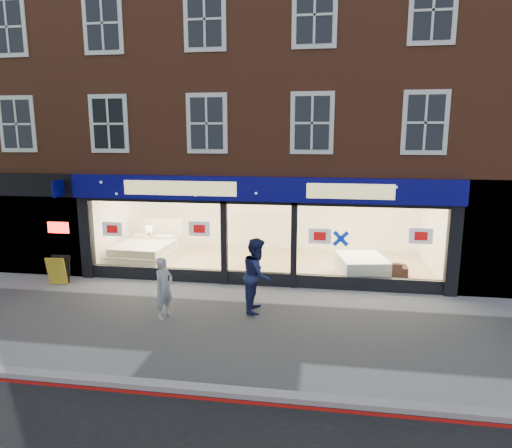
% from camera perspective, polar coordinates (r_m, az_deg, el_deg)
% --- Properties ---
extents(ground, '(120.00, 120.00, 0.00)m').
position_cam_1_polar(ground, '(11.15, -2.08, -12.63)').
color(ground, gray).
rests_on(ground, ground).
extents(kerb_line, '(60.00, 0.10, 0.01)m').
position_cam_1_polar(kerb_line, '(8.48, -6.36, -20.91)').
color(kerb_line, '#8C0A07').
rests_on(kerb_line, ground).
extents(kerb_stone, '(60.00, 0.25, 0.12)m').
position_cam_1_polar(kerb_stone, '(8.61, -6.00, -19.92)').
color(kerb_stone, gray).
rests_on(kerb_stone, ground).
extents(showroom_floor, '(11.00, 4.50, 0.10)m').
position_cam_1_polar(showroom_floor, '(16.02, 1.52, -4.96)').
color(showroom_floor, tan).
rests_on(showroom_floor, ground).
extents(building, '(19.00, 8.26, 10.30)m').
position_cam_1_polar(building, '(17.20, 2.35, 18.41)').
color(building, brown).
rests_on(building, ground).
extents(display_bed, '(2.01, 2.39, 1.31)m').
position_cam_1_polar(display_bed, '(16.60, -13.56, -3.22)').
color(display_bed, beige).
rests_on(display_bed, showroom_floor).
extents(bedside_table, '(0.54, 0.54, 0.55)m').
position_cam_1_polar(bedside_table, '(17.18, -13.14, -3.02)').
color(bedside_table, brown).
rests_on(bedside_table, showroom_floor).
extents(mattress_stack, '(1.64, 1.92, 0.67)m').
position_cam_1_polar(mattress_stack, '(14.63, 13.05, -5.26)').
color(mattress_stack, silver).
rests_on(mattress_stack, showroom_floor).
extents(sofa, '(1.68, 0.73, 0.48)m').
position_cam_1_polar(sofa, '(15.03, 15.24, -5.30)').
color(sofa, black).
rests_on(sofa, showroom_floor).
extents(a_board, '(0.62, 0.43, 0.89)m').
position_cam_1_polar(a_board, '(15.13, -23.45, -5.33)').
color(a_board, gold).
rests_on(a_board, ground).
extents(pedestrian_grey, '(0.56, 0.66, 1.54)m').
position_cam_1_polar(pedestrian_grey, '(11.58, -11.43, -7.85)').
color(pedestrian_grey, '#9B9EA2').
rests_on(pedestrian_grey, ground).
extents(pedestrian_blue, '(0.76, 0.96, 1.92)m').
position_cam_1_polar(pedestrian_blue, '(11.75, 0.14, -6.37)').
color(pedestrian_blue, '#1B214C').
rests_on(pedestrian_blue, ground).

